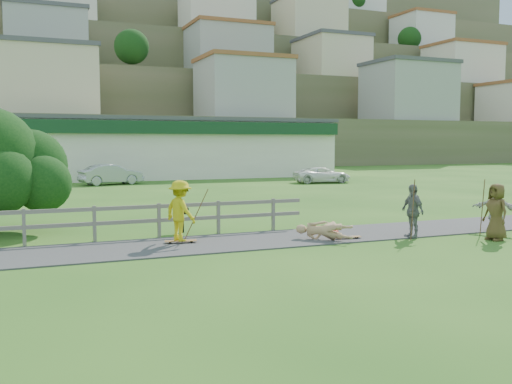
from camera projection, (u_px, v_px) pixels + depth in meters
ground at (256, 251)px, 15.97m from camera, size 260.00×260.00×0.00m
path at (237, 242)px, 17.34m from camera, size 34.00×3.00×0.04m
fence at (73, 219)px, 17.19m from camera, size 15.05×0.10×1.10m
strip_mall at (145, 148)px, 49.43m from camera, size 32.50×10.75×5.10m
hillside at (55, 76)px, 98.79m from camera, size 220.00×67.00×47.50m
skater_rider at (180, 214)px, 16.93m from camera, size 1.11×1.35×1.82m
skater_fallen at (324, 231)px, 17.52m from camera, size 1.56×1.52×0.64m
spectator_b at (412, 211)px, 18.07m from camera, size 0.44×1.02×1.72m
spectator_c at (496, 212)px, 17.63m from camera, size 0.57×0.87×1.77m
spectator_d at (496, 209)px, 19.28m from camera, size 1.12×1.53×1.60m
car_silver at (111, 174)px, 40.87m from camera, size 4.67×2.51×1.46m
car_white at (322, 175)px, 42.66m from camera, size 4.47×2.52×1.18m
bbq at (183, 220)px, 19.19m from camera, size 0.44×0.38×0.84m
longboard_rider at (181, 242)px, 17.01m from camera, size 0.98×0.40×0.11m
longboard_fallen at (348, 238)px, 17.76m from camera, size 0.86×0.32×0.09m
helmet at (335, 234)px, 18.09m from camera, size 0.27×0.27×0.27m
pole_rider at (196, 212)px, 17.53m from camera, size 0.03×0.03×1.77m
pole_spec_left at (413, 210)px, 17.66m from camera, size 0.03×0.03×1.89m
pole_spec_right at (482, 207)px, 18.53m from camera, size 0.03×0.03×1.84m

